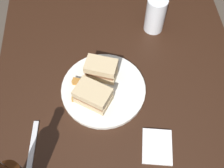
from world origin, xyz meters
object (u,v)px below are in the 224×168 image
at_px(sandwich_half_right, 93,95).
at_px(pint_glass, 155,16).
at_px(sandwich_half_left, 101,69).
at_px(napkin, 157,147).
at_px(plate, 103,89).
at_px(fork, 32,149).

xyz_separation_m(sandwich_half_right, pint_glass, (0.31, -0.25, 0.02)).
relative_size(sandwich_half_left, napkin, 1.08).
relative_size(sandwich_half_right, pint_glass, 0.93).
bearing_deg(plate, sandwich_half_right, 140.62).
xyz_separation_m(pint_glass, fork, (-0.46, 0.44, -0.06)).
bearing_deg(napkin, sandwich_half_left, 30.28).
bearing_deg(pint_glass, plate, 141.65).
height_order(plate, sandwich_half_right, sandwich_half_right).
xyz_separation_m(pint_glass, napkin, (-0.48, 0.06, -0.06)).
relative_size(plate, sandwich_half_right, 2.16).
height_order(sandwich_half_right, napkin, sandwich_half_right).
height_order(pint_glass, fork, pint_glass).
xyz_separation_m(sandwich_half_left, fork, (-0.24, 0.23, -0.04)).
distance_m(plate, napkin, 0.26).
xyz_separation_m(sandwich_half_right, fork, (-0.15, 0.19, -0.04)).
xyz_separation_m(sandwich_half_left, napkin, (-0.27, -0.15, -0.04)).
distance_m(plate, sandwich_half_left, 0.07).
bearing_deg(napkin, sandwich_half_right, 47.98).
xyz_separation_m(napkin, fork, (0.02, 0.38, -0.00)).
height_order(pint_glass, napkin, pint_glass).
height_order(plate, sandwich_half_left, sandwich_half_left).
xyz_separation_m(plate, pint_glass, (0.27, -0.21, 0.06)).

